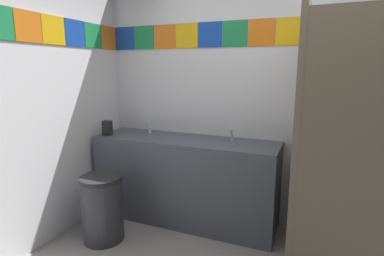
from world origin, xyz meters
TOP-DOWN VIEW (x-y plane):
  - wall_back at (-0.00, 1.47)m, footprint 3.64×0.09m
  - wall_side at (-1.86, -0.00)m, footprint 0.09×2.85m
  - vanity_counter at (-0.82, 1.15)m, footprint 1.91×0.55m
  - faucet_left at (-1.29, 1.24)m, footprint 0.04×0.10m
  - faucet_right at (-0.34, 1.24)m, footprint 0.04×0.10m
  - soap_dispenser at (-1.66, 0.99)m, footprint 0.09×0.09m
  - stall_divider at (0.49, 0.51)m, footprint 0.92×1.34m
  - toilet at (0.82, 1.05)m, footprint 0.39×0.49m
  - trash_bin at (-1.37, 0.50)m, footprint 0.39×0.39m

SIDE VIEW (x-z plane):
  - toilet at x=0.82m, z-range -0.07..0.67m
  - trash_bin at x=-1.37m, z-range 0.00..0.63m
  - vanity_counter at x=-0.82m, z-range 0.01..0.90m
  - faucet_left at x=-1.29m, z-range 0.87..1.01m
  - faucet_right at x=-0.34m, z-range 0.87..1.01m
  - soap_dispenser at x=-1.66m, z-range 0.89..1.05m
  - stall_divider at x=0.49m, z-range 0.00..1.98m
  - wall_back at x=0.00m, z-range 0.01..2.55m
  - wall_side at x=-1.86m, z-range 0.01..2.55m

